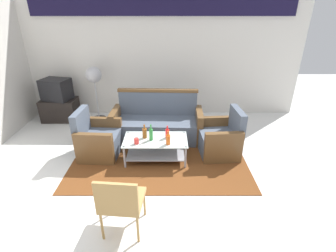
% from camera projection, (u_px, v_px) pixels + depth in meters
% --- Properties ---
extents(ground_plane, '(14.00, 14.00, 0.00)m').
position_uv_depth(ground_plane, '(161.00, 189.00, 3.79)').
color(ground_plane, white).
extents(wall_back, '(6.52, 0.19, 2.80)m').
position_uv_depth(wall_back, '(163.00, 54.00, 5.90)').
color(wall_back, silver).
rests_on(wall_back, ground).
extents(rug, '(3.05, 2.19, 0.01)m').
position_uv_depth(rug, '(160.00, 155.00, 4.63)').
color(rug, brown).
rests_on(rug, ground).
extents(couch, '(1.83, 0.81, 0.96)m').
position_uv_depth(couch, '(157.00, 124.00, 5.12)').
color(couch, '#4C5666').
rests_on(couch, rug).
extents(armchair_left, '(0.74, 0.80, 0.85)m').
position_uv_depth(armchair_left, '(98.00, 140.00, 4.56)').
color(armchair_left, '#4C5666').
rests_on(armchair_left, rug).
extents(armchair_right, '(0.75, 0.81, 0.85)m').
position_uv_depth(armchair_right, '(220.00, 139.00, 4.59)').
color(armchair_right, '#4C5666').
rests_on(armchair_right, rug).
extents(coffee_table, '(1.10, 0.60, 0.40)m').
position_uv_depth(coffee_table, '(156.00, 146.00, 4.40)').
color(coffee_table, silver).
rests_on(coffee_table, rug).
extents(bottle_red, '(0.07, 0.07, 0.23)m').
position_uv_depth(bottle_red, '(167.00, 133.00, 4.35)').
color(bottle_red, red).
rests_on(bottle_red, coffee_table).
extents(bottle_green, '(0.06, 0.06, 0.29)m').
position_uv_depth(bottle_green, '(151.00, 134.00, 4.27)').
color(bottle_green, '#2D8C38').
rests_on(bottle_green, coffee_table).
extents(bottle_brown, '(0.08, 0.08, 0.25)m').
position_uv_depth(bottle_brown, '(145.00, 133.00, 4.35)').
color(bottle_brown, brown).
rests_on(bottle_brown, coffee_table).
extents(bottle_orange, '(0.07, 0.07, 0.24)m').
position_uv_depth(bottle_orange, '(168.00, 139.00, 4.14)').
color(bottle_orange, '#D85919').
rests_on(bottle_orange, coffee_table).
extents(cup, '(0.08, 0.08, 0.10)m').
position_uv_depth(cup, '(137.00, 141.00, 4.18)').
color(cup, red).
rests_on(cup, coffee_table).
extents(tv_stand, '(0.80, 0.50, 0.52)m').
position_uv_depth(tv_stand, '(60.00, 110.00, 5.97)').
color(tv_stand, black).
rests_on(tv_stand, ground).
extents(television, '(0.69, 0.58, 0.48)m').
position_uv_depth(television, '(56.00, 89.00, 5.76)').
color(television, black).
rests_on(television, tv_stand).
extents(pedestal_fan, '(0.36, 0.36, 1.27)m').
position_uv_depth(pedestal_fan, '(94.00, 78.00, 5.69)').
color(pedestal_fan, '#2D2D33').
rests_on(pedestal_fan, ground).
extents(wicker_chair, '(0.52, 0.52, 0.84)m').
position_uv_depth(wicker_chair, '(121.00, 201.00, 2.85)').
color(wicker_chair, '#AD844C').
rests_on(wicker_chair, ground).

